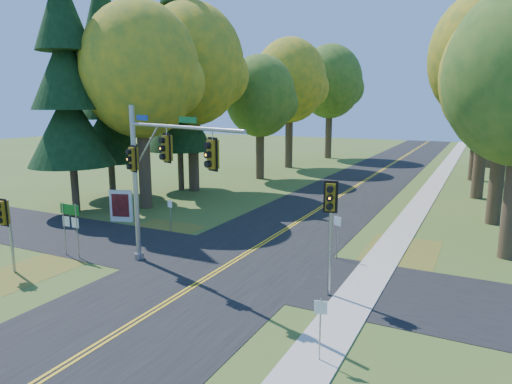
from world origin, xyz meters
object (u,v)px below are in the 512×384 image
at_px(traffic_mast, 155,167).
at_px(route_sign_cluster, 70,219).
at_px(info_kiosk, 121,206).
at_px(east_signal_pole, 330,210).

bearing_deg(traffic_mast, route_sign_cluster, -154.56).
relative_size(traffic_mast, info_kiosk, 3.76).
bearing_deg(east_signal_pole, route_sign_cluster, 174.69).
relative_size(traffic_mast, east_signal_pole, 1.65).
xyz_separation_m(traffic_mast, info_kiosk, (-7.62, 5.80, -3.67)).
distance_m(east_signal_pole, route_sign_cluster, 12.72).
height_order(traffic_mast, east_signal_pole, traffic_mast).
distance_m(traffic_mast, east_signal_pole, 7.72).
distance_m(route_sign_cluster, info_kiosk, 6.79).
relative_size(traffic_mast, route_sign_cluster, 2.82).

